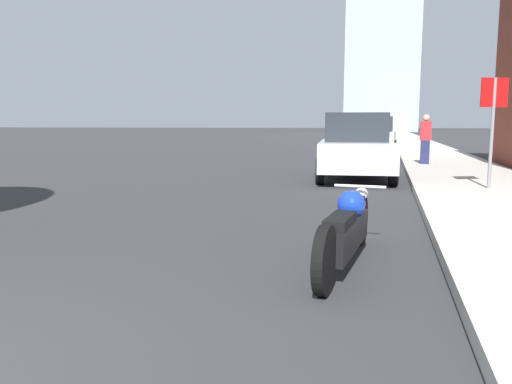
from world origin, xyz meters
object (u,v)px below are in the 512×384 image
at_px(stop_sign, 493,114).
at_px(pedestrian, 425,139).
at_px(parked_car_silver, 355,147).
at_px(parked_car_white, 377,136).
at_px(motorcycle, 346,229).

distance_m(stop_sign, pedestrian, 6.64).
distance_m(parked_car_silver, pedestrian, 4.68).
relative_size(parked_car_silver, stop_sign, 1.91).
xyz_separation_m(parked_car_white, pedestrian, (1.73, -8.04, 0.09)).
height_order(motorcycle, parked_car_white, parked_car_white).
xyz_separation_m(stop_sign, pedestrian, (-0.84, 6.55, -0.70)).
height_order(parked_car_silver, parked_car_white, parked_car_white).
bearing_deg(pedestrian, motorcycle, -97.52).
bearing_deg(pedestrian, parked_car_white, 102.16).
xyz_separation_m(parked_car_silver, stop_sign, (2.93, -2.36, 0.84)).
relative_size(motorcycle, parked_car_white, 0.66).
bearing_deg(motorcycle, parked_car_white, 96.08).
bearing_deg(parked_car_white, parked_car_silver, -89.62).
distance_m(parked_car_white, pedestrian, 8.23).
bearing_deg(parked_car_silver, pedestrian, 58.30).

